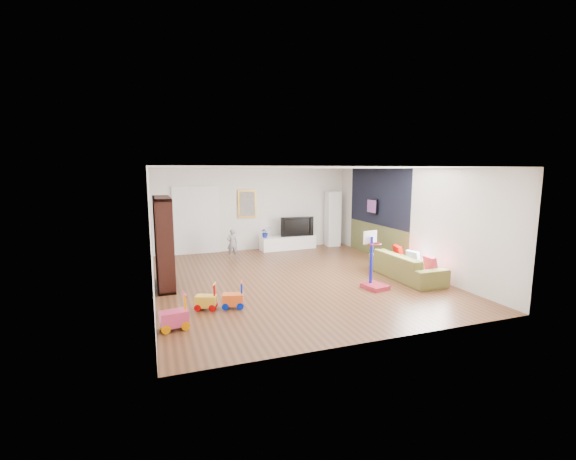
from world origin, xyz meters
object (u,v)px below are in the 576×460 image
object	(u,v)px
sofa	(406,266)
basketball_hoop	(376,260)
media_console	(288,243)
bookshelf	(164,242)

from	to	relation	value
sofa	basketball_hoop	world-z (taller)	basketball_hoop
sofa	basketball_hoop	bearing A→B (deg)	111.90
media_console	sofa	world-z (taller)	sofa
sofa	basketball_hoop	distance (m)	1.33
basketball_hoop	sofa	bearing A→B (deg)	10.39
media_console	basketball_hoop	distance (m)	4.84
bookshelf	sofa	size ratio (longest dim) A/B	0.97
bookshelf	sofa	distance (m)	5.82
media_console	basketball_hoop	xyz separation A→B (m)	(0.38, -4.81, 0.43)
bookshelf	sofa	bearing A→B (deg)	-13.68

